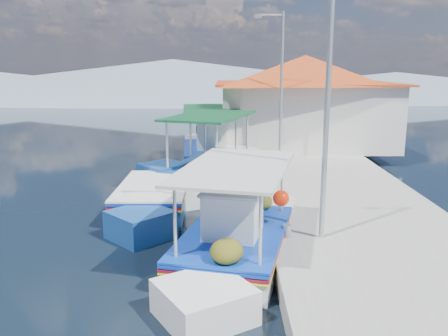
{
  "coord_description": "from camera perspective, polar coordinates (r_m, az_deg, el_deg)",
  "views": [
    {
      "loc": [
        2.42,
        -8.33,
        4.42
      ],
      "look_at": [
        2.31,
        5.85,
        1.3
      ],
      "focal_mm": 37.63,
      "sensor_mm": 36.0,
      "label": 1
    }
  ],
  "objects": [
    {
      "name": "ground",
      "position": [
        9.74,
        -14.49,
        -15.01
      ],
      "size": [
        160.0,
        160.0,
        0.0
      ],
      "primitive_type": "plane",
      "color": "black",
      "rests_on": "ground"
    },
    {
      "name": "quay",
      "position": [
        15.33,
        13.59,
        -3.74
      ],
      "size": [
        5.0,
        44.0,
        0.5
      ],
      "primitive_type": "cube",
      "color": "#A29F97",
      "rests_on": "ground"
    },
    {
      "name": "bollards",
      "position": [
        14.16,
        6.04,
        -3.1
      ],
      "size": [
        0.2,
        17.2,
        0.3
      ],
      "color": "#A5A8AD",
      "rests_on": "quay"
    },
    {
      "name": "main_caique",
      "position": [
        10.99,
        1.34,
        -8.62
      ],
      "size": [
        3.28,
        7.32,
        2.47
      ],
      "rotation": [
        0.0,
        0.0,
        0.23
      ],
      "color": "white",
      "rests_on": "ground"
    },
    {
      "name": "caique_green_canopy",
      "position": [
        17.75,
        -1.76,
        -0.57
      ],
      "size": [
        3.94,
        7.4,
        2.92
      ],
      "rotation": [
        0.0,
        0.0,
        0.33
      ],
      "color": "white",
      "rests_on": "ground"
    },
    {
      "name": "caique_blue_hull",
      "position": [
        14.83,
        -8.43,
        -3.74
      ],
      "size": [
        2.09,
        6.93,
        1.23
      ],
      "rotation": [
        0.0,
        0.0,
        -0.01
      ],
      "color": "navy",
      "rests_on": "ground"
    },
    {
      "name": "caique_far",
      "position": [
        21.26,
        -1.56,
        1.85
      ],
      "size": [
        2.83,
        8.11,
        2.85
      ],
      "rotation": [
        0.0,
        0.0,
        -0.09
      ],
      "color": "white",
      "rests_on": "ground"
    },
    {
      "name": "harbor_building",
      "position": [
        23.69,
        9.73,
        8.25
      ],
      "size": [
        10.49,
        10.49,
        4.4
      ],
      "color": "silver",
      "rests_on": "quay"
    },
    {
      "name": "lamp_post_near",
      "position": [
        10.56,
        12.01,
        9.06
      ],
      "size": [
        1.21,
        0.14,
        6.0
      ],
      "color": "#A5A8AD",
      "rests_on": "quay"
    },
    {
      "name": "lamp_post_far",
      "position": [
        19.45,
        6.73,
        10.64
      ],
      "size": [
        1.21,
        0.14,
        6.0
      ],
      "color": "#A5A8AD",
      "rests_on": "quay"
    },
    {
      "name": "mountain_ridge",
      "position": [
        64.51,
        4.18,
        10.25
      ],
      "size": [
        171.4,
        96.0,
        5.5
      ],
      "color": "slate",
      "rests_on": "ground"
    }
  ]
}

